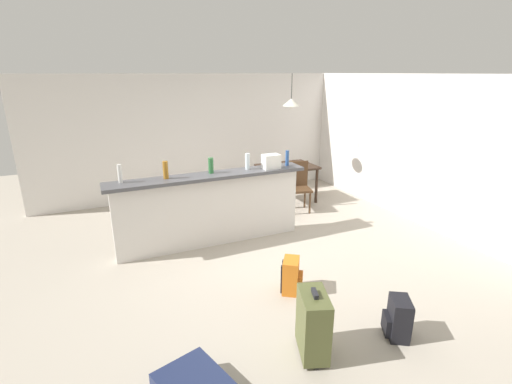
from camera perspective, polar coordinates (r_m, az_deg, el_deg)
name	(u,v)px	position (r m, az deg, el deg)	size (l,w,h in m)	color
ground_plane	(259,254)	(5.54, 0.43, -9.45)	(13.00, 13.00, 0.05)	#ADA393
wall_back	(198,136)	(7.90, -8.89, 8.45)	(6.60, 0.10, 2.50)	silver
wall_right	(410,148)	(7.10, 22.50, 6.25)	(0.10, 6.00, 2.50)	silver
partition_half_wall	(211,211)	(5.63, -6.91, -2.99)	(2.80, 0.20, 1.05)	silver
bar_countertop	(210,176)	(5.46, -7.13, 2.43)	(2.96, 0.40, 0.05)	#4C4C51
bottle_white	(120,174)	(5.29, -20.17, 2.66)	(0.06, 0.06, 0.25)	silver
bottle_amber	(166,170)	(5.31, -13.71, 3.31)	(0.07, 0.07, 0.25)	#9E661E
bottle_green	(211,165)	(5.49, -6.94, 4.06)	(0.08, 0.08, 0.23)	#2D6B38
bottle_clear	(247,161)	(5.67, -1.32, 4.72)	(0.07, 0.07, 0.25)	silver
bottle_blue	(287,158)	(5.93, 4.81, 5.22)	(0.06, 0.06, 0.24)	#284C89
grocery_bag	(271,162)	(5.72, 2.34, 4.69)	(0.26, 0.18, 0.22)	silver
dining_table	(287,170)	(7.48, 4.80, 3.34)	(1.10, 0.80, 0.74)	#332319
dining_chair_near_partition	(299,184)	(7.05, 6.55, 1.26)	(0.48, 0.48, 0.93)	#4C331E
pendant_lamp	(291,102)	(7.37, 5.45, 13.55)	(0.34, 0.34, 0.64)	black
backpack_orange	(292,276)	(4.56, 5.47, -12.72)	(0.33, 0.34, 0.42)	orange
backpack_black	(398,319)	(4.12, 20.97, -17.71)	(0.33, 0.33, 0.42)	black
suitcase_upright_olive	(313,324)	(3.64, 8.76, -19.35)	(0.38, 0.50, 0.67)	#51562D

